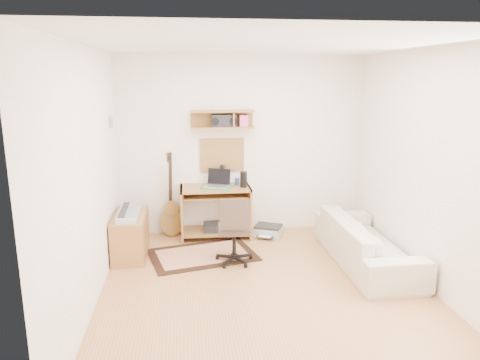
{
  "coord_description": "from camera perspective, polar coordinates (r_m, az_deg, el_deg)",
  "views": [
    {
      "loc": [
        -0.84,
        -4.53,
        2.3
      ],
      "look_at": [
        -0.15,
        1.05,
        1.0
      ],
      "focal_mm": 33.7,
      "sensor_mm": 36.0,
      "label": 1
    }
  ],
  "objects": [
    {
      "name": "waste_basket",
      "position": [
        6.07,
        -14.39,
        -8.29
      ],
      "size": [
        0.23,
        0.23,
        0.27
      ],
      "primitive_type": "cylinder",
      "rotation": [
        0.0,
        0.0,
        0.03
      ],
      "color": "white",
      "rests_on": "floor"
    },
    {
      "name": "ceiling",
      "position": [
        4.61,
        3.6,
        16.79
      ],
      "size": [
        3.6,
        4.0,
        0.01
      ],
      "primitive_type": "cube",
      "color": "white",
      "rests_on": "ground"
    },
    {
      "name": "guitar",
      "position": [
        6.61,
        -8.79,
        -1.9
      ],
      "size": [
        0.36,
        0.26,
        1.23
      ],
      "primitive_type": null,
      "rotation": [
        0.0,
        0.0,
        0.18
      ],
      "color": "olive",
      "rests_on": "floor"
    },
    {
      "name": "desk",
      "position": [
        6.56,
        -3.11,
        -4.07
      ],
      "size": [
        1.0,
        0.55,
        0.75
      ],
      "primitive_type": null,
      "color": "#A76F3B",
      "rests_on": "floor"
    },
    {
      "name": "boombox",
      "position": [
        6.45,
        -2.06,
        7.5
      ],
      "size": [
        0.35,
        0.16,
        0.18
      ],
      "primitive_type": "cube",
      "color": "black",
      "rests_on": "wall_shelf"
    },
    {
      "name": "printer",
      "position": [
        6.69,
        3.6,
        -6.33
      ],
      "size": [
        0.48,
        0.44,
        0.15
      ],
      "primitive_type": "cube",
      "rotation": [
        0.0,
        0.0,
        -0.43
      ],
      "color": "#A5A8AA",
      "rests_on": "floor"
    },
    {
      "name": "task_chair",
      "position": [
        5.64,
        -0.75,
        -6.23
      ],
      "size": [
        0.48,
        0.48,
        0.88
      ],
      "primitive_type": null,
      "rotation": [
        0.0,
        0.0,
        -0.06
      ],
      "color": "#3B2C23",
      "rests_on": "floor"
    },
    {
      "name": "laptop",
      "position": [
        6.41,
        -2.94,
        0.17
      ],
      "size": [
        0.43,
        0.43,
        0.25
      ],
      "primitive_type": null,
      "rotation": [
        0.0,
        0.0,
        -0.36
      ],
      "color": "silver",
      "rests_on": "desk"
    },
    {
      "name": "rug",
      "position": [
        6.02,
        -4.75,
        -9.4
      ],
      "size": [
        1.51,
        1.18,
        0.02
      ],
      "primitive_type": "cube",
      "rotation": [
        0.0,
        0.0,
        0.24
      ],
      "color": "beige",
      "rests_on": "floor"
    },
    {
      "name": "desk_lamp",
      "position": [
        6.57,
        -1.89,
        0.71
      ],
      "size": [
        0.1,
        0.1,
        0.3
      ],
      "primitive_type": null,
      "color": "black",
      "rests_on": "desk"
    },
    {
      "name": "sofa",
      "position": [
        5.85,
        15.79,
        -6.65
      ],
      "size": [
        0.57,
        1.94,
        0.76
      ],
      "primitive_type": "imported",
      "rotation": [
        0.0,
        0.0,
        1.57
      ],
      "color": "beige",
      "rests_on": "floor"
    },
    {
      "name": "speaker",
      "position": [
        6.42,
        0.46,
        0.08
      ],
      "size": [
        0.1,
        0.1,
        0.22
      ],
      "primitive_type": "cylinder",
      "color": "black",
      "rests_on": "desk"
    },
    {
      "name": "cabinet",
      "position": [
        6.09,
        -13.71,
        -6.77
      ],
      "size": [
        0.4,
        0.9,
        0.55
      ],
      "primitive_type": "cube",
      "color": "#A76F3B",
      "rests_on": "floor"
    },
    {
      "name": "music_keyboard",
      "position": [
        6.0,
        -13.87,
        -3.99
      ],
      "size": [
        0.25,
        0.79,
        0.07
      ],
      "primitive_type": "cube",
      "color": "#B2B5BA",
      "rests_on": "cabinet"
    },
    {
      "name": "wall_shelf",
      "position": [
        6.45,
        -2.24,
        7.68
      ],
      "size": [
        0.9,
        0.25,
        0.26
      ],
      "primitive_type": "cube",
      "color": "#A76F3B",
      "rests_on": "back_wall"
    },
    {
      "name": "floor",
      "position": [
        5.15,
        3.18,
        -13.59
      ],
      "size": [
        3.6,
        4.0,
        0.01
      ],
      "primitive_type": "cube",
      "color": "tan",
      "rests_on": "ground"
    },
    {
      "name": "wall_photo",
      "position": [
        6.13,
        -16.04,
        7.09
      ],
      "size": [
        0.02,
        0.2,
        0.15
      ],
      "primitive_type": "cube",
      "color": "#4C8CBF",
      "rests_on": "left_wall"
    },
    {
      "name": "right_wall",
      "position": [
        5.34,
        22.81,
        1.2
      ],
      "size": [
        0.01,
        4.0,
        2.6
      ],
      "primitive_type": "cube",
      "color": "white",
      "rests_on": "ground"
    },
    {
      "name": "back_wall",
      "position": [
        6.66,
        0.27,
        4.39
      ],
      "size": [
        3.6,
        0.01,
        2.6
      ],
      "primitive_type": "cube",
      "color": "white",
      "rests_on": "ground"
    },
    {
      "name": "cork_board",
      "position": [
        6.63,
        -2.28,
        3.2
      ],
      "size": [
        0.64,
        0.03,
        0.49
      ],
      "primitive_type": "cube",
      "color": "tan",
      "rests_on": "back_wall"
    },
    {
      "name": "left_wall",
      "position": [
        4.74,
        -18.64,
        0.14
      ],
      "size": [
        0.01,
        4.0,
        2.6
      ],
      "primitive_type": "cube",
      "color": "white",
      "rests_on": "ground"
    },
    {
      "name": "pencil_cup",
      "position": [
        6.57,
        -0.37,
        -0.18
      ],
      "size": [
        0.07,
        0.07,
        0.1
      ],
      "primitive_type": "cylinder",
      "color": "#2F4A8D",
      "rests_on": "desk"
    }
  ]
}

